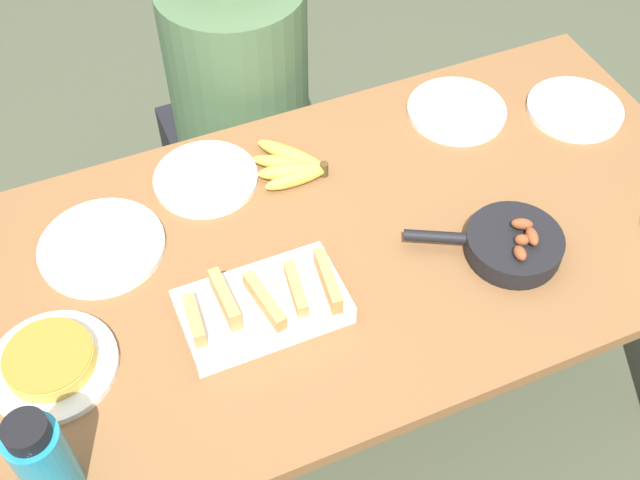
% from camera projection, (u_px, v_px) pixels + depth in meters
% --- Properties ---
extents(ground_plane, '(14.00, 14.00, 0.00)m').
position_uv_depth(ground_plane, '(320.00, 410.00, 2.24)').
color(ground_plane, '#474C38').
extents(dining_table, '(1.83, 0.87, 0.71)m').
position_uv_depth(dining_table, '(320.00, 274.00, 1.76)').
color(dining_table, brown).
rests_on(dining_table, ground_plane).
extents(banana_bunch, '(0.17, 0.18, 0.04)m').
position_uv_depth(banana_bunch, '(293.00, 166.00, 1.83)').
color(banana_bunch, gold).
rests_on(banana_bunch, dining_table).
extents(melon_tray, '(0.32, 0.18, 0.10)m').
position_uv_depth(melon_tray, '(263.00, 305.00, 1.57)').
color(melon_tray, silver).
rests_on(melon_tray, dining_table).
extents(skillet, '(0.31, 0.22, 0.08)m').
position_uv_depth(skillet, '(511.00, 244.00, 1.67)').
color(skillet, black).
rests_on(skillet, dining_table).
extents(frittata_plate_center, '(0.25, 0.25, 0.05)m').
position_uv_depth(frittata_plate_center, '(51.00, 363.00, 1.49)').
color(frittata_plate_center, silver).
rests_on(frittata_plate_center, dining_table).
extents(empty_plate_near_front, '(0.23, 0.23, 0.02)m').
position_uv_depth(empty_plate_near_front, '(575.00, 109.00, 1.97)').
color(empty_plate_near_front, silver).
rests_on(empty_plate_near_front, dining_table).
extents(empty_plate_far_left, '(0.24, 0.24, 0.02)m').
position_uv_depth(empty_plate_far_left, '(206.00, 178.00, 1.82)').
color(empty_plate_far_left, silver).
rests_on(empty_plate_far_left, dining_table).
extents(empty_plate_far_right, '(0.27, 0.27, 0.02)m').
position_uv_depth(empty_plate_far_right, '(102.00, 247.00, 1.69)').
color(empty_plate_far_right, silver).
rests_on(empty_plate_far_right, dining_table).
extents(empty_plate_mid_edge, '(0.24, 0.24, 0.02)m').
position_uv_depth(empty_plate_mid_edge, '(457.00, 111.00, 1.97)').
color(empty_plate_mid_edge, silver).
rests_on(empty_plate_mid_edge, dining_table).
extents(water_bottle, '(0.09, 0.09, 0.22)m').
position_uv_depth(water_bottle, '(43.00, 459.00, 1.29)').
color(water_bottle, teal).
rests_on(water_bottle, dining_table).
extents(person_figure, '(0.42, 0.42, 1.19)m').
position_uv_depth(person_figure, '(243.00, 125.00, 2.29)').
color(person_figure, black).
rests_on(person_figure, ground_plane).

